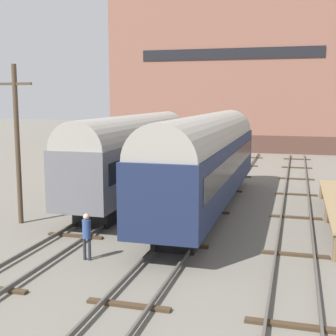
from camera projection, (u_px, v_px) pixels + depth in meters
ground_plane at (193, 227)px, 22.43m from camera, size 200.00×200.00×0.00m
track_left at (102, 217)px, 23.66m from camera, size 2.60×60.00×0.26m
track_middle at (194, 224)px, 22.41m from camera, size 2.60×60.00×0.26m
track_right at (295, 231)px, 21.17m from camera, size 2.60×60.00×0.26m
train_car_grey at (133, 152)px, 27.72m from camera, size 2.84×15.49×5.16m
train_car_navy at (207, 157)px, 25.02m from camera, size 3.03×18.53×5.29m
person_worker at (87, 232)px, 17.70m from camera, size 0.32×0.32×1.81m
utility_pole at (17, 142)px, 22.57m from camera, size 1.80×0.24×7.72m
warehouse_building at (236, 66)px, 57.42m from camera, size 28.83×11.74×19.97m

